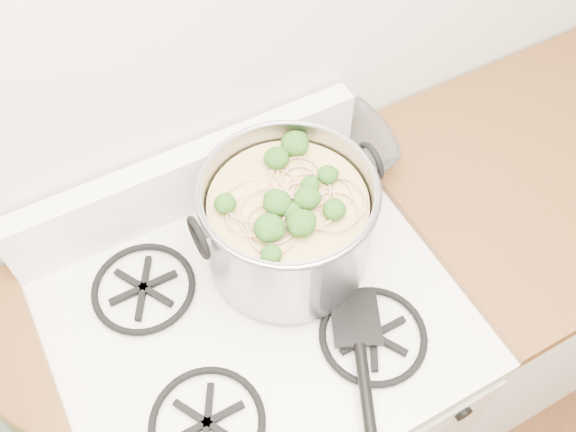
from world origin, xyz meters
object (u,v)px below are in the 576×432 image
(gas_range, at_px, (264,397))
(glass_bowl, at_px, (332,154))
(spatula, at_px, (356,317))
(stock_pot, at_px, (288,223))

(gas_range, bearing_deg, glass_bowl, 38.66)
(gas_range, height_order, spatula, spatula)
(stock_pot, relative_size, spatula, 1.16)
(glass_bowl, bearing_deg, stock_pot, -140.08)
(gas_range, height_order, glass_bowl, glass_bowl)
(gas_range, relative_size, stock_pot, 2.57)
(gas_range, bearing_deg, stock_pot, 36.33)
(gas_range, bearing_deg, spatula, -35.04)
(spatula, xyz_separation_m, glass_bowl, (0.16, 0.36, 0.00))
(gas_range, relative_size, spatula, 2.98)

